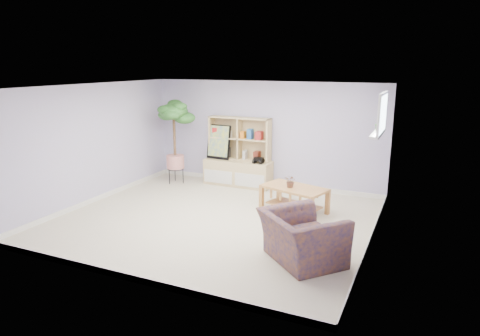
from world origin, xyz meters
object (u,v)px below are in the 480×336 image
at_px(storage_unit, 238,152).
at_px(armchair, 302,234).
at_px(floor_tree, 175,142).
at_px(coffee_table, 294,199).

height_order(storage_unit, armchair, storage_unit).
distance_m(storage_unit, floor_tree, 1.51).
bearing_deg(armchair, storage_unit, -10.25).
height_order(coffee_table, floor_tree, floor_tree).
relative_size(storage_unit, floor_tree, 0.81).
xyz_separation_m(coffee_table, armchair, (0.73, -1.98, 0.16)).
bearing_deg(armchair, coffee_table, -27.58).
bearing_deg(floor_tree, storage_unit, 16.80).
height_order(coffee_table, armchair, armchair).
height_order(storage_unit, floor_tree, floor_tree).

